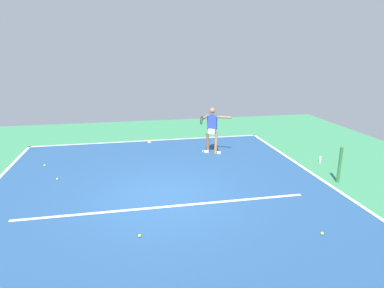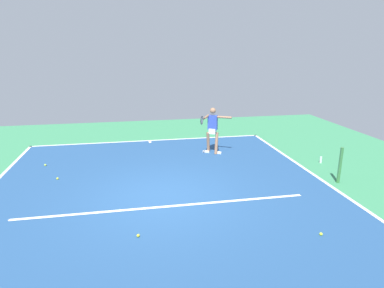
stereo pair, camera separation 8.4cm
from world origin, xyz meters
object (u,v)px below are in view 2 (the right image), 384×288
at_px(tennis_player, 212,128).
at_px(tennis_ball_far_corner, 45,165).
at_px(tennis_ball_centre_court, 138,236).
at_px(tennis_ball_by_sideline, 58,179).
at_px(water_bottle, 321,160).
at_px(net_post, 340,165).
at_px(tennis_ball_by_baseline, 321,234).

relative_size(tennis_player, tennis_ball_far_corner, 26.12).
relative_size(tennis_ball_centre_court, tennis_ball_by_sideline, 1.00).
relative_size(tennis_ball_centre_court, water_bottle, 0.30).
xyz_separation_m(net_post, tennis_ball_by_sideline, (8.09, -1.77, -0.50)).
bearing_deg(tennis_ball_by_baseline, water_bottle, -121.22).
bearing_deg(net_post, tennis_ball_by_sideline, -12.31).
height_order(tennis_ball_by_baseline, tennis_ball_by_sideline, same).
relative_size(tennis_player, tennis_ball_centre_court, 26.12).
xyz_separation_m(net_post, tennis_player, (2.92, -3.42, 0.45)).
height_order(net_post, tennis_player, tennis_player).
height_order(tennis_player, tennis_ball_by_baseline, tennis_player).
relative_size(tennis_ball_by_sideline, water_bottle, 0.30).
bearing_deg(tennis_ball_far_corner, tennis_ball_centre_court, 120.47).
bearing_deg(water_bottle, tennis_ball_centre_court, 29.24).
bearing_deg(net_post, tennis_ball_by_baseline, 50.43).
bearing_deg(tennis_ball_centre_court, net_post, -162.45).
bearing_deg(tennis_ball_by_baseline, tennis_ball_by_sideline, -35.24).
relative_size(net_post, tennis_player, 0.62).
height_order(tennis_ball_by_sideline, tennis_ball_far_corner, same).
bearing_deg(tennis_ball_by_sideline, water_bottle, 179.42).
bearing_deg(tennis_ball_centre_court, water_bottle, -150.76).
xyz_separation_m(tennis_player, tennis_ball_by_baseline, (-0.86, 5.92, -0.95)).
distance_m(tennis_ball_by_sideline, water_bottle, 8.56).
bearing_deg(tennis_ball_by_baseline, net_post, -129.57).
relative_size(tennis_ball_centre_court, tennis_ball_far_corner, 1.00).
distance_m(tennis_ball_by_baseline, tennis_ball_far_corner, 8.71).
height_order(tennis_ball_by_baseline, tennis_ball_far_corner, same).
xyz_separation_m(net_post, water_bottle, (-0.47, -1.68, -0.43)).
distance_m(tennis_ball_centre_court, tennis_ball_by_sideline, 4.26).
xyz_separation_m(tennis_ball_by_baseline, tennis_ball_by_sideline, (6.03, -4.26, 0.00)).
relative_size(tennis_player, water_bottle, 7.84).
height_order(tennis_player, tennis_ball_by_sideline, tennis_player).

